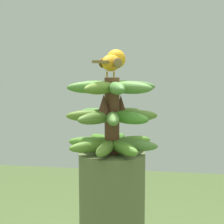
# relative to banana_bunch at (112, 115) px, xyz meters

# --- Properties ---
(banana_bunch) EXTENTS (0.28, 0.28, 0.23)m
(banana_bunch) POSITION_rel_banana_bunch_xyz_m (0.00, 0.00, 0.00)
(banana_bunch) COLOR brown
(banana_bunch) RESTS_ON banana_tree
(perched_bird) EXTENTS (0.21, 0.08, 0.09)m
(perched_bird) POSITION_rel_banana_bunch_xyz_m (0.06, 0.00, 0.16)
(perched_bird) COLOR #C68933
(perched_bird) RESTS_ON banana_bunch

